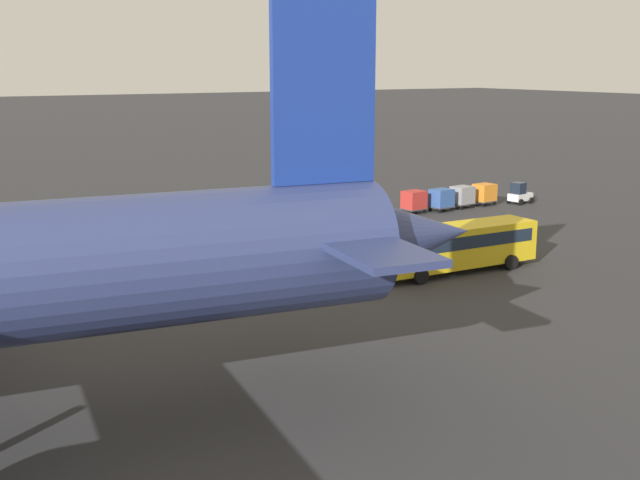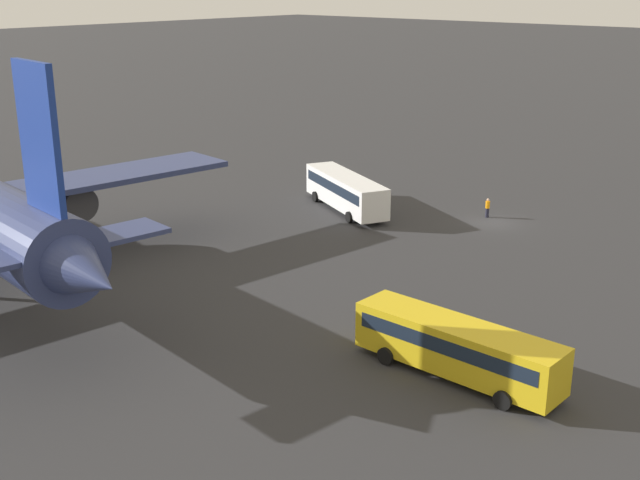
# 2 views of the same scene
# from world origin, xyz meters

# --- Properties ---
(ground_plane) EXTENTS (600.00, 600.00, 0.00)m
(ground_plane) POSITION_xyz_m (0.00, 0.00, 0.00)
(ground_plane) COLOR #2D2D30
(shuttle_bus_near) EXTENTS (12.23, 7.76, 3.25)m
(shuttle_bus_near) POSITION_xyz_m (12.43, 5.44, 1.95)
(shuttle_bus_near) COLOR white
(shuttle_bus_near) RESTS_ON ground
(shuttle_bus_far) EXTENTS (11.87, 3.26, 3.07)m
(shuttle_bus_far) POSITION_xyz_m (-12.81, 26.80, 1.85)
(shuttle_bus_far) COLOR gold
(shuttle_bus_far) RESTS_ON ground
(worker_person) EXTENTS (0.38, 0.38, 1.74)m
(worker_person) POSITION_xyz_m (1.32, -1.10, 0.87)
(worker_person) COLOR #1E1E2D
(worker_person) RESTS_ON ground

